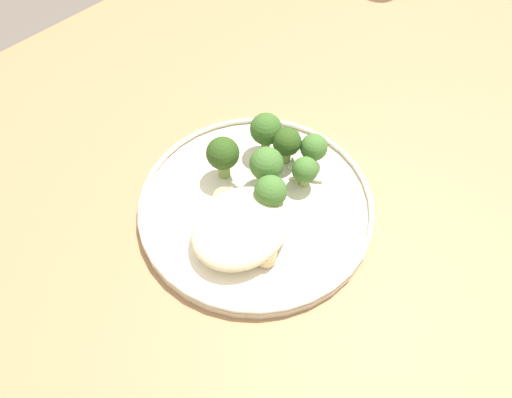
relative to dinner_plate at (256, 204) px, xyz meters
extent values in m
plane|color=#665B51|center=(0.03, -0.02, -0.75)|extent=(6.00, 6.00, 0.00)
cube|color=#9E754C|center=(0.03, -0.02, -0.03)|extent=(1.40, 1.00, 0.04)
cube|color=olive|center=(-0.61, -0.46, -0.40)|extent=(0.06, 0.06, 0.70)
cylinder|color=beige|center=(0.00, 0.00, 0.00)|extent=(0.29, 0.29, 0.01)
torus|color=beige|center=(0.00, 0.00, 0.01)|extent=(0.29, 0.29, 0.01)
ellipsoid|color=beige|center=(0.05, 0.02, 0.02)|extent=(0.12, 0.10, 0.04)
cylinder|color=#E5C689|center=(0.06, 0.04, 0.01)|extent=(0.02, 0.02, 0.02)
cylinder|color=#958159|center=(0.06, 0.04, 0.02)|extent=(0.02, 0.02, 0.00)
cylinder|color=beige|center=(0.05, 0.01, 0.01)|extent=(0.03, 0.03, 0.02)
cylinder|color=#988766|center=(0.05, 0.01, 0.02)|extent=(0.03, 0.03, 0.00)
cylinder|color=beige|center=(0.03, 0.05, 0.01)|extent=(0.02, 0.02, 0.01)
cylinder|color=#988766|center=(0.03, 0.05, 0.02)|extent=(0.02, 0.02, 0.00)
cylinder|color=#E5C689|center=(0.05, -0.01, 0.01)|extent=(0.03, 0.03, 0.01)
cylinder|color=#958159|center=(0.05, -0.01, 0.02)|extent=(0.03, 0.03, 0.00)
cylinder|color=#DBB77A|center=(0.05, 0.06, 0.01)|extent=(0.02, 0.02, 0.01)
cylinder|color=#8E774F|center=(0.05, 0.06, 0.02)|extent=(0.02, 0.02, 0.00)
cylinder|color=beige|center=(0.03, -0.03, 0.01)|extent=(0.03, 0.03, 0.02)
cylinder|color=#988766|center=(0.03, -0.03, 0.02)|extent=(0.02, 0.02, 0.00)
cylinder|color=#7A994C|center=(-0.10, 0.01, 0.01)|extent=(0.01, 0.01, 0.02)
sphere|color=#42702D|center=(-0.10, 0.01, 0.03)|extent=(0.04, 0.04, 0.04)
cylinder|color=#7A994C|center=(-0.08, -0.02, 0.01)|extent=(0.01, 0.01, 0.02)
sphere|color=#2D4C19|center=(-0.08, -0.02, 0.04)|extent=(0.04, 0.04, 0.04)
cylinder|color=#89A356|center=(-0.07, -0.05, 0.01)|extent=(0.02, 0.02, 0.03)
sphere|color=#386023|center=(-0.07, -0.05, 0.04)|extent=(0.04, 0.04, 0.04)
cylinder|color=#89A356|center=(-0.06, 0.02, 0.01)|extent=(0.02, 0.02, 0.02)
sphere|color=#42702D|center=(-0.06, 0.02, 0.03)|extent=(0.03, 0.03, 0.03)
cylinder|color=#89A356|center=(-0.03, -0.01, 0.01)|extent=(0.01, 0.01, 0.02)
sphere|color=#42702D|center=(-0.03, -0.01, 0.04)|extent=(0.04, 0.04, 0.04)
cylinder|color=#7A994C|center=(-0.01, -0.06, 0.01)|extent=(0.02, 0.02, 0.03)
sphere|color=#2D4C19|center=(-0.01, -0.06, 0.04)|extent=(0.04, 0.04, 0.04)
cylinder|color=#7A994C|center=(0.00, 0.02, 0.01)|extent=(0.02, 0.02, 0.02)
sphere|color=#42702D|center=(0.00, 0.02, 0.04)|extent=(0.04, 0.04, 0.04)
cube|color=silver|center=(0.00, -0.02, 0.01)|extent=(0.01, 0.05, 0.00)
cube|color=silver|center=(-0.09, -0.01, 0.01)|extent=(0.04, 0.02, 0.00)
cube|color=silver|center=(-0.07, 0.02, 0.01)|extent=(0.03, 0.04, 0.00)
camera|label=1|loc=(0.25, 0.23, 0.48)|focal=33.08mm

